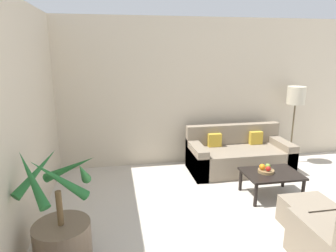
{
  "coord_description": "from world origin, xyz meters",
  "views": [
    {
      "loc": [
        -2.28,
        1.03,
        2.13
      ],
      "look_at": [
        -1.48,
        5.38,
        1.0
      ],
      "focal_mm": 32.0,
      "sensor_mm": 36.0,
      "label": 1
    }
  ],
  "objects_px": {
    "apple_red": "(268,169)",
    "apple_green": "(268,166)",
    "sofa_loveseat": "(238,156)",
    "coffee_table": "(271,176)",
    "ottoman": "(307,214)",
    "fruit_bowl": "(266,171)",
    "orange_fruit": "(262,167)",
    "floor_lamp": "(296,99)",
    "potted_palm": "(62,231)"
  },
  "relations": [
    {
      "from": "apple_red",
      "to": "apple_green",
      "type": "relative_size",
      "value": 0.94
    },
    {
      "from": "sofa_loveseat",
      "to": "apple_red",
      "type": "height_order",
      "value": "sofa_loveseat"
    },
    {
      "from": "coffee_table",
      "to": "ottoman",
      "type": "relative_size",
      "value": 1.42
    },
    {
      "from": "fruit_bowl",
      "to": "apple_red",
      "type": "xyz_separation_m",
      "value": [
        0.0,
        -0.06,
        0.06
      ]
    },
    {
      "from": "orange_fruit",
      "to": "apple_red",
      "type": "bearing_deg",
      "value": -50.01
    },
    {
      "from": "floor_lamp",
      "to": "orange_fruit",
      "type": "bearing_deg",
      "value": -135.93
    },
    {
      "from": "potted_palm",
      "to": "coffee_table",
      "type": "relative_size",
      "value": 1.53
    },
    {
      "from": "apple_red",
      "to": "sofa_loveseat",
      "type": "bearing_deg",
      "value": 89.56
    },
    {
      "from": "potted_palm",
      "to": "floor_lamp",
      "type": "xyz_separation_m",
      "value": [
        3.9,
        2.15,
        0.89
      ]
    },
    {
      "from": "fruit_bowl",
      "to": "apple_green",
      "type": "height_order",
      "value": "apple_green"
    },
    {
      "from": "potted_palm",
      "to": "floor_lamp",
      "type": "distance_m",
      "value": 4.54
    },
    {
      "from": "apple_red",
      "to": "orange_fruit",
      "type": "bearing_deg",
      "value": 129.99
    },
    {
      "from": "sofa_loveseat",
      "to": "coffee_table",
      "type": "bearing_deg",
      "value": -86.12
    },
    {
      "from": "apple_green",
      "to": "coffee_table",
      "type": "bearing_deg",
      "value": -57.67
    },
    {
      "from": "apple_green",
      "to": "ottoman",
      "type": "xyz_separation_m",
      "value": [
        0.07,
        -0.88,
        -0.28
      ]
    },
    {
      "from": "potted_palm",
      "to": "sofa_loveseat",
      "type": "bearing_deg",
      "value": 35.64
    },
    {
      "from": "apple_green",
      "to": "ottoman",
      "type": "distance_m",
      "value": 0.93
    },
    {
      "from": "potted_palm",
      "to": "orange_fruit",
      "type": "distance_m",
      "value": 2.86
    },
    {
      "from": "potted_palm",
      "to": "apple_red",
      "type": "distance_m",
      "value": 2.89
    },
    {
      "from": "floor_lamp",
      "to": "apple_green",
      "type": "height_order",
      "value": "floor_lamp"
    },
    {
      "from": "sofa_loveseat",
      "to": "fruit_bowl",
      "type": "relative_size",
      "value": 7.64
    },
    {
      "from": "apple_green",
      "to": "ottoman",
      "type": "relative_size",
      "value": 0.14
    },
    {
      "from": "fruit_bowl",
      "to": "orange_fruit",
      "type": "relative_size",
      "value": 2.65
    },
    {
      "from": "potted_palm",
      "to": "apple_green",
      "type": "bearing_deg",
      "value": 19.65
    },
    {
      "from": "apple_green",
      "to": "ottoman",
      "type": "height_order",
      "value": "apple_green"
    },
    {
      "from": "coffee_table",
      "to": "orange_fruit",
      "type": "distance_m",
      "value": 0.2
    },
    {
      "from": "fruit_bowl",
      "to": "apple_green",
      "type": "distance_m",
      "value": 0.08
    },
    {
      "from": "sofa_loveseat",
      "to": "floor_lamp",
      "type": "height_order",
      "value": "floor_lamp"
    },
    {
      "from": "fruit_bowl",
      "to": "apple_red",
      "type": "distance_m",
      "value": 0.08
    },
    {
      "from": "floor_lamp",
      "to": "apple_red",
      "type": "relative_size",
      "value": 19.87
    },
    {
      "from": "floor_lamp",
      "to": "coffee_table",
      "type": "bearing_deg",
      "value": -131.57
    },
    {
      "from": "fruit_bowl",
      "to": "apple_red",
      "type": "bearing_deg",
      "value": -88.68
    },
    {
      "from": "ottoman",
      "to": "coffee_table",
      "type": "bearing_deg",
      "value": 92.62
    },
    {
      "from": "floor_lamp",
      "to": "fruit_bowl",
      "type": "bearing_deg",
      "value": -134.23
    },
    {
      "from": "coffee_table",
      "to": "orange_fruit",
      "type": "xyz_separation_m",
      "value": [
        -0.14,
        0.04,
        0.14
      ]
    },
    {
      "from": "apple_red",
      "to": "potted_palm",
      "type": "bearing_deg",
      "value": -161.72
    },
    {
      "from": "coffee_table",
      "to": "fruit_bowl",
      "type": "bearing_deg",
      "value": 161.82
    },
    {
      "from": "apple_red",
      "to": "coffee_table",
      "type": "bearing_deg",
      "value": 20.4
    },
    {
      "from": "apple_red",
      "to": "orange_fruit",
      "type": "distance_m",
      "value": 0.09
    },
    {
      "from": "orange_fruit",
      "to": "ottoman",
      "type": "relative_size",
      "value": 0.15
    },
    {
      "from": "potted_palm",
      "to": "fruit_bowl",
      "type": "bearing_deg",
      "value": 19.33
    },
    {
      "from": "ottoman",
      "to": "fruit_bowl",
      "type": "bearing_deg",
      "value": 97.89
    },
    {
      "from": "coffee_table",
      "to": "apple_red",
      "type": "distance_m",
      "value": 0.15
    },
    {
      "from": "floor_lamp",
      "to": "fruit_bowl",
      "type": "distance_m",
      "value": 1.87
    },
    {
      "from": "apple_green",
      "to": "orange_fruit",
      "type": "bearing_deg",
      "value": -169.29
    },
    {
      "from": "fruit_bowl",
      "to": "apple_red",
      "type": "relative_size",
      "value": 3.15
    },
    {
      "from": "sofa_loveseat",
      "to": "ottoman",
      "type": "height_order",
      "value": "sofa_loveseat"
    },
    {
      "from": "sofa_loveseat",
      "to": "fruit_bowl",
      "type": "height_order",
      "value": "sofa_loveseat"
    },
    {
      "from": "fruit_bowl",
      "to": "ottoman",
      "type": "bearing_deg",
      "value": -82.11
    },
    {
      "from": "potted_palm",
      "to": "apple_green",
      "type": "xyz_separation_m",
      "value": [
        2.78,
        0.99,
        0.1
      ]
    }
  ]
}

